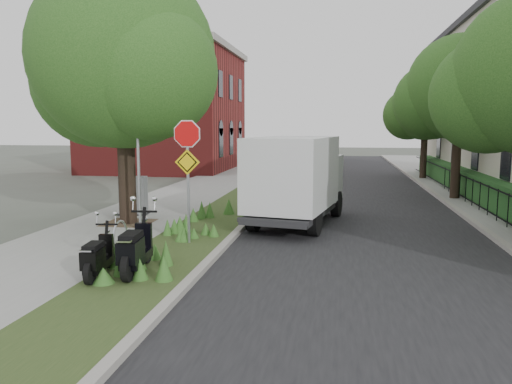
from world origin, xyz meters
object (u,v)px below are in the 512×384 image
scooter_near (96,261)px  box_truck (297,176)px  scooter_far (134,254)px  sign_assembly (187,156)px  utility_cabinet (133,196)px

scooter_near → box_truck: size_ratio=0.28×
scooter_far → box_truck: 6.81m
scooter_far → sign_assembly: bearing=84.8°
box_truck → scooter_near: bearing=-116.9°
scooter_far → utility_cabinet: (-2.79, 6.47, 0.18)m
scooter_near → utility_cabinet: size_ratio=1.21×
sign_assembly → utility_cabinet: size_ratio=2.54×
scooter_near → box_truck: (3.31, 6.53, 1.04)m
scooter_near → utility_cabinet: bearing=107.6°
scooter_far → box_truck: (2.69, 6.18, 0.97)m
scooter_near → box_truck: bearing=63.1°
scooter_near → utility_cabinet: 7.16m
scooter_near → utility_cabinet: (-2.16, 6.82, 0.25)m
scooter_far → utility_cabinet: bearing=113.3°
utility_cabinet → scooter_near: bearing=-72.4°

